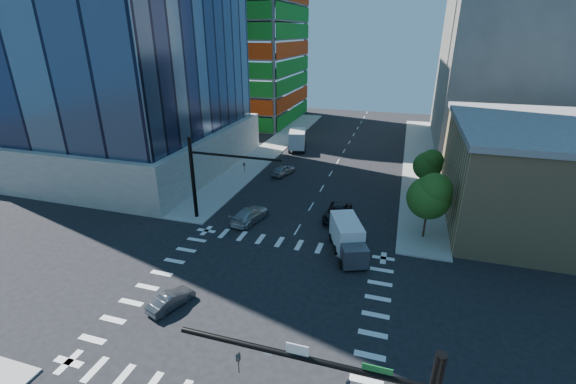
% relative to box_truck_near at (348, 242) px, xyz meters
% --- Properties ---
extents(ground, '(160.00, 160.00, 0.00)m').
position_rel_box_truck_near_xyz_m(ground, '(-5.77, -8.68, -1.34)').
color(ground, black).
rests_on(ground, ground).
extents(road_markings, '(20.00, 20.00, 0.01)m').
position_rel_box_truck_near_xyz_m(road_markings, '(-5.77, -8.68, -1.34)').
color(road_markings, silver).
rests_on(road_markings, ground).
extents(sidewalk_ne, '(5.00, 60.00, 0.15)m').
position_rel_box_truck_near_xyz_m(sidewalk_ne, '(6.73, 31.32, -1.27)').
color(sidewalk_ne, gray).
rests_on(sidewalk_ne, ground).
extents(sidewalk_nw, '(5.00, 60.00, 0.15)m').
position_rel_box_truck_near_xyz_m(sidewalk_nw, '(-18.27, 31.32, -1.27)').
color(sidewalk_nw, gray).
rests_on(sidewalk_nw, ground).
extents(construction_building, '(25.16, 34.50, 70.60)m').
position_rel_box_truck_near_xyz_m(construction_building, '(-33.19, 53.25, 23.27)').
color(construction_building, slate).
rests_on(construction_building, ground).
extents(commercial_building, '(20.50, 22.50, 10.60)m').
position_rel_box_truck_near_xyz_m(commercial_building, '(19.23, 13.32, 3.97)').
color(commercial_building, tan).
rests_on(commercial_building, ground).
extents(bg_building_ne, '(24.00, 30.00, 28.00)m').
position_rel_box_truck_near_xyz_m(bg_building_ne, '(21.23, 46.32, 12.66)').
color(bg_building_ne, slate).
rests_on(bg_building_ne, ground).
extents(signal_mast_nw, '(10.20, 0.40, 9.00)m').
position_rel_box_truck_near_xyz_m(signal_mast_nw, '(-15.77, 2.82, 4.15)').
color(signal_mast_nw, black).
rests_on(signal_mast_nw, sidewalk_nw).
extents(tree_south, '(4.16, 4.16, 6.82)m').
position_rel_box_truck_near_xyz_m(tree_south, '(6.86, 5.22, 3.35)').
color(tree_south, '#382316').
rests_on(tree_south, sidewalk_ne).
extents(tree_north, '(3.54, 3.52, 5.78)m').
position_rel_box_truck_near_xyz_m(tree_north, '(7.16, 17.22, 2.65)').
color(tree_north, '#382316').
rests_on(tree_north, sidewalk_ne).
extents(car_nb_far, '(2.72, 5.41, 1.47)m').
position_rel_box_truck_near_xyz_m(car_nb_far, '(-2.25, 6.99, -0.61)').
color(car_nb_far, black).
rests_on(car_nb_far, ground).
extents(car_sb_near, '(3.26, 5.66, 1.54)m').
position_rel_box_truck_near_xyz_m(car_sb_near, '(-11.25, 3.74, -0.57)').
color(car_sb_near, '#B4B4B4').
rests_on(car_sb_near, ground).
extents(car_sb_mid, '(2.94, 4.66, 1.48)m').
position_rel_box_truck_near_xyz_m(car_sb_mid, '(-12.24, 18.83, -0.60)').
color(car_sb_mid, '#9C9EA3').
rests_on(car_sb_mid, ground).
extents(car_sb_cross, '(2.48, 3.93, 1.22)m').
position_rel_box_truck_near_xyz_m(car_sb_cross, '(-11.54, -11.20, -0.73)').
color(car_sb_cross, '#48494D').
rests_on(car_sb_cross, ground).
extents(box_truck_near, '(4.46, 6.28, 3.03)m').
position_rel_box_truck_near_xyz_m(box_truck_near, '(0.00, 0.00, 0.00)').
color(box_truck_near, black).
rests_on(box_truck_near, ground).
extents(box_truck_far, '(4.29, 7.14, 3.49)m').
position_rel_box_truck_near_xyz_m(box_truck_far, '(-13.96, 32.51, 0.21)').
color(box_truck_far, black).
rests_on(box_truck_far, ground).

